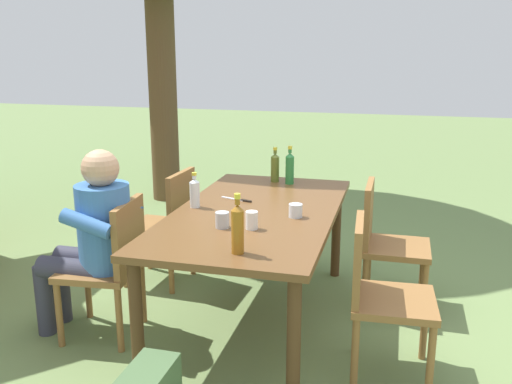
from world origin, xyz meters
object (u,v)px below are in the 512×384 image
Objects in this scene: chair_near_right at (385,239)px; cup_steel at (222,220)px; bottle_clear at (195,192)px; chair_far_right at (168,221)px; bottle_green at (290,168)px; bottle_amber at (238,228)px; cup_white at (252,220)px; chair_far_left at (112,261)px; dining_table at (256,222)px; person_in_white_shirt at (93,234)px; bottle_olive at (275,167)px; cup_glass at (296,211)px; chair_near_left at (379,290)px; table_knife at (239,200)px.

chair_near_right is 1.25m from cup_steel.
chair_far_right is at bearing 41.38° from bottle_clear.
chair_far_right is 3.01× the size of bottle_green.
bottle_amber reaches higher than chair_far_right.
cup_white is (-0.34, -0.47, -0.05)m from bottle_clear.
chair_far_left is 1.00× the size of chair_far_right.
dining_table is 1.00m from person_in_white_shirt.
chair_far_left is at bearing 117.80° from dining_table.
person_in_white_shirt is at bearing 116.65° from chair_near_right.
chair_far_left is 3.26× the size of bottle_olive.
chair_near_right is 1.00m from bottle_olive.
person_in_white_shirt is (-0.01, 0.11, 0.17)m from chair_far_left.
bottle_clear is at bearing -138.62° from chair_far_right.
bottle_amber reaches higher than chair_near_right.
chair_near_left is at bearing -123.77° from cup_glass.
table_knife is (-0.23, 0.97, 0.27)m from chair_near_right.
bottle_amber is at bearing -107.85° from person_in_white_shirt.
bottle_clear reaches higher than table_knife.
table_knife is (0.23, -0.23, -0.09)m from bottle_clear.
chair_far_right is at bearing -7.32° from person_in_white_shirt.
bottle_amber is 0.88m from bottle_clear.
chair_near_left is 10.46× the size of cup_glass.
cup_white is at bearing 137.51° from chair_near_right.
person_in_white_shirt is (-0.85, 1.70, 0.17)m from chair_near_right.
dining_table is 2.18× the size of chair_far_left.
cup_glass is (-0.08, -0.27, 0.12)m from dining_table.
chair_near_left is (-0.01, -1.59, 0.00)m from chair_far_left.
person_in_white_shirt is at bearing 89.85° from chair_near_left.
bottle_clear reaches higher than chair_near_right.
table_knife is at bearing 56.90° from chair_near_left.
cup_steel reaches higher than table_knife.
bottle_green reaches higher than chair_far_right.
cup_steel is 0.39× the size of table_knife.
bottle_clear is 0.33m from table_knife.
cup_steel is (0.37, 0.20, -0.09)m from bottle_amber.
table_knife is at bearing -44.60° from bottle_clear.
chair_far_left is 1.00× the size of chair_near_left.
chair_near_left reaches higher than dining_table.
chair_far_right reaches higher than table_knife.
chair_near_left is 1.44m from bottle_green.
bottle_green is at bearing -69.52° from chair_far_right.
bottle_clear is 0.47m from cup_steel.
chair_far_right is 10.46× the size of cup_glass.
bottle_olive is (1.22, 0.85, 0.38)m from chair_near_left.
bottle_olive reaches higher than chair_near_left.
person_in_white_shirt reaches higher than bottle_olive.
bottle_olive reaches higher than dining_table.
chair_far_right is 9.46× the size of cup_steel.
bottle_olive is 1.16m from cup_white.
dining_table is 0.92m from chair_far_right.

